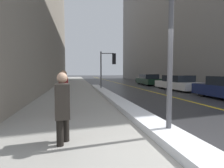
{
  "coord_description": "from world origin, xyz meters",
  "views": [
    {
      "loc": [
        -1.81,
        -2.73,
        1.52
      ],
      "look_at": [
        -0.4,
        4.0,
        1.05
      ],
      "focal_mm": 28.0,
      "sensor_mm": 36.0,
      "label": 1
    }
  ],
  "objects_px": {
    "pedestrian_in_glasses": "(63,105)",
    "parked_car_dark_green": "(148,80)",
    "traffic_light_near": "(109,63)",
    "pedestrian_nearside": "(64,91)",
    "parked_car_white": "(177,83)",
    "lamp_post": "(171,30)"
  },
  "relations": [
    {
      "from": "pedestrian_in_glasses",
      "to": "parked_car_dark_green",
      "type": "xyz_separation_m",
      "value": [
        8.83,
        15.78,
        -0.24
      ]
    },
    {
      "from": "traffic_light_near",
      "to": "pedestrian_nearside",
      "type": "distance_m",
      "value": 9.0
    },
    {
      "from": "traffic_light_near",
      "to": "parked_car_white",
      "type": "bearing_deg",
      "value": -4.22
    },
    {
      "from": "lamp_post",
      "to": "pedestrian_in_glasses",
      "type": "relative_size",
      "value": 2.68
    },
    {
      "from": "pedestrian_in_glasses",
      "to": "parked_car_dark_green",
      "type": "height_order",
      "value": "pedestrian_in_glasses"
    },
    {
      "from": "parked_car_dark_green",
      "to": "lamp_post",
      "type": "bearing_deg",
      "value": 159.78
    },
    {
      "from": "pedestrian_nearside",
      "to": "parked_car_dark_green",
      "type": "bearing_deg",
      "value": 142.52
    },
    {
      "from": "pedestrian_in_glasses",
      "to": "parked_car_dark_green",
      "type": "relative_size",
      "value": 0.34
    },
    {
      "from": "traffic_light_near",
      "to": "lamp_post",
      "type": "bearing_deg",
      "value": -86.45
    },
    {
      "from": "pedestrian_in_glasses",
      "to": "pedestrian_nearside",
      "type": "height_order",
      "value": "pedestrian_nearside"
    },
    {
      "from": "parked_car_dark_green",
      "to": "parked_car_white",
      "type": "bearing_deg",
      "value": -178.99
    },
    {
      "from": "pedestrian_in_glasses",
      "to": "traffic_light_near",
      "type": "bearing_deg",
      "value": 160.44
    },
    {
      "from": "traffic_light_near",
      "to": "pedestrian_in_glasses",
      "type": "height_order",
      "value": "traffic_light_near"
    },
    {
      "from": "parked_car_white",
      "to": "lamp_post",
      "type": "bearing_deg",
      "value": 146.12
    },
    {
      "from": "parked_car_white",
      "to": "pedestrian_nearside",
      "type": "bearing_deg",
      "value": 128.17
    },
    {
      "from": "pedestrian_in_glasses",
      "to": "parked_car_dark_green",
      "type": "distance_m",
      "value": 18.09
    },
    {
      "from": "lamp_post",
      "to": "traffic_light_near",
      "type": "relative_size",
      "value": 1.25
    },
    {
      "from": "lamp_post",
      "to": "traffic_light_near",
      "type": "distance_m",
      "value": 10.81
    },
    {
      "from": "pedestrian_in_glasses",
      "to": "pedestrian_nearside",
      "type": "xyz_separation_m",
      "value": [
        -0.13,
        2.48,
        0.04
      ]
    },
    {
      "from": "pedestrian_nearside",
      "to": "parked_car_dark_green",
      "type": "distance_m",
      "value": 16.05
    },
    {
      "from": "traffic_light_near",
      "to": "parked_car_dark_green",
      "type": "xyz_separation_m",
      "value": [
        5.74,
        5.03,
        -1.72
      ]
    },
    {
      "from": "parked_car_white",
      "to": "parked_car_dark_green",
      "type": "distance_m",
      "value": 6.16
    }
  ]
}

